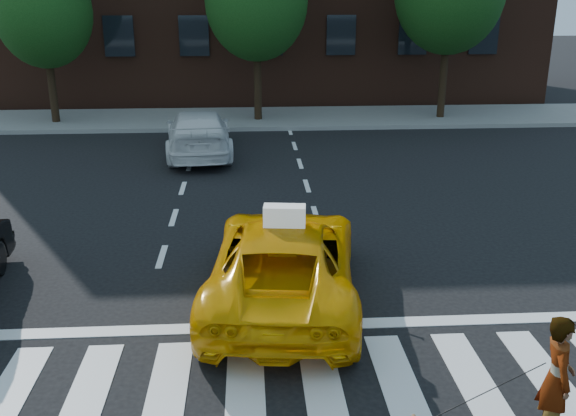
% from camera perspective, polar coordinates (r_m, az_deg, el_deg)
% --- Properties ---
extents(ground, '(120.00, 120.00, 0.00)m').
position_cam_1_polar(ground, '(8.58, -3.80, -15.84)').
color(ground, black).
rests_on(ground, ground).
extents(crosswalk, '(13.00, 2.40, 0.01)m').
position_cam_1_polar(crosswalk, '(8.58, -3.80, -15.81)').
color(crosswalk, silver).
rests_on(crosswalk, ground).
extents(stop_line, '(12.00, 0.30, 0.01)m').
position_cam_1_polar(stop_line, '(9.93, -3.81, -10.52)').
color(stop_line, silver).
rests_on(stop_line, ground).
extents(sidewalk_far, '(30.00, 4.00, 0.15)m').
position_cam_1_polar(sidewalk_far, '(25.01, -3.84, 7.95)').
color(sidewalk_far, slate).
rests_on(sidewalk_far, ground).
extents(tree_left, '(3.39, 3.38, 6.50)m').
position_cam_1_polar(tree_left, '(25.05, -20.97, 16.87)').
color(tree_left, black).
rests_on(tree_left, ground).
extents(taxi, '(2.83, 5.20, 1.38)m').
position_cam_1_polar(taxi, '(10.44, -0.37, -4.71)').
color(taxi, '#E39A04').
rests_on(taxi, ground).
extents(white_suv, '(2.31, 4.87, 1.37)m').
position_cam_1_polar(white_suv, '(19.80, -7.96, 6.63)').
color(white_suv, silver).
rests_on(white_suv, ground).
extents(woman, '(0.46, 0.61, 1.53)m').
position_cam_1_polar(woman, '(8.00, 22.78, -13.77)').
color(woman, '#999999').
rests_on(woman, ground).
extents(taxi_sign, '(0.68, 0.35, 0.32)m').
position_cam_1_polar(taxi_sign, '(9.94, -0.31, -0.68)').
color(taxi_sign, white).
rests_on(taxi_sign, taxi).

